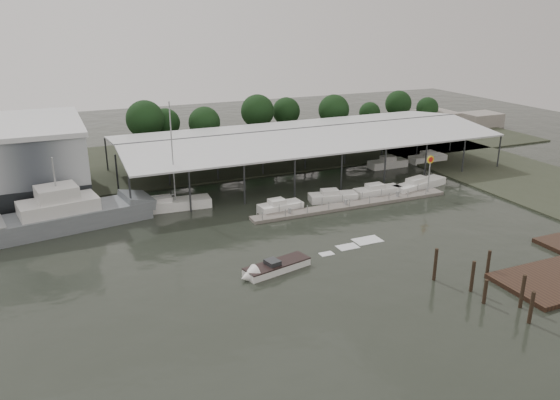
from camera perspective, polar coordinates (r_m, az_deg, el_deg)
name	(u,v)px	position (r m, az deg, el deg)	size (l,w,h in m)	color
ground	(277,256)	(56.80, -0.28, -5.82)	(200.00, 200.00, 0.00)	black
land_strip_far	(179,160)	(94.65, -10.50, 4.15)	(140.00, 30.00, 0.30)	#313628
land_strip_east	(524,179)	(90.21, 24.15, 2.04)	(20.00, 60.00, 0.30)	#313628
covered_boat_shed	(306,132)	(85.97, 2.69, 7.09)	(58.24, 24.00, 6.96)	silver
floating_dock	(352,205)	(71.44, 7.58, -0.50)	(28.00, 2.00, 1.40)	slate
shell_fuel_sign	(430,167)	(77.05, 15.39, 3.33)	(1.10, 0.18, 5.55)	#94979A
distant_commercial_buildings	(446,121)	(123.59, 16.98, 7.93)	(22.00, 8.00, 4.00)	gray
grey_trawler	(71,214)	(68.18, -21.01, -1.38)	(19.43, 8.01, 8.84)	slate
white_sailboat	(170,204)	(71.02, -11.37, -0.44)	(10.03, 3.27, 13.92)	white
speedboat_underway	(272,268)	(53.19, -0.86, -7.16)	(18.33, 5.92, 2.00)	white
moored_cruiser_0	(280,207)	(68.94, -0.01, -0.69)	(5.82, 2.65, 1.70)	white
moored_cruiser_1	(332,197)	(73.02, 5.50, 0.36)	(6.68, 3.43, 1.70)	white
moored_cruiser_2	(377,191)	(76.25, 10.13, 0.96)	(6.74, 2.24, 1.70)	white
moored_cruiser_3	(419,184)	(80.39, 14.33, 1.59)	(9.65, 4.47, 1.70)	white
mooring_pilings	(487,284)	(52.07, 20.78, -8.23)	(6.00, 9.50, 3.82)	black
horizon_tree_line	(276,113)	(104.79, -0.44, 9.03)	(64.62, 10.97, 9.75)	black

